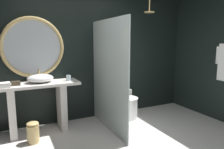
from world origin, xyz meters
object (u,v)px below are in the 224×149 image
Objects in this scene: rain_shower_head at (149,10)px; waste_bin at (33,132)px; vessel_sink at (40,78)px; tissue_box at (16,83)px; tumbler_cup at (68,78)px; toilet at (127,105)px; round_wall_mirror at (33,47)px.

rain_shower_head is 1.19× the size of waste_bin.
vessel_sink is 0.39m from tissue_box.
rain_shower_head is (2.06, -0.21, 1.22)m from vessel_sink.
rain_shower_head reaches higher than waste_bin.
waste_bin is at bearing -150.90° from tumbler_cup.
waste_bin is (-0.20, -0.41, -0.76)m from vessel_sink.
tumbler_cup is 1.34m from toilet.
round_wall_mirror is 2.64× the size of rain_shower_head.
round_wall_mirror is 3.14× the size of waste_bin.
toilet is at bearing 9.62° from waste_bin.
vessel_sink is at bearing -71.86° from round_wall_mirror.
waste_bin is at bearing -170.38° from toilet.
tumbler_cup is 0.24× the size of rain_shower_head.
rain_shower_head reaches higher than tumbler_cup.
tissue_box is 2.12m from toilet.
tissue_box is at bearing 179.03° from toilet.
waste_bin is (-1.84, -0.31, -0.09)m from toilet.
vessel_sink reaches higher than tissue_box.
toilet reaches higher than waste_bin.
tissue_box is 0.82m from waste_bin.
tissue_box is 2.75m from rain_shower_head.
vessel_sink is 0.89m from waste_bin.
tissue_box is (-0.86, -0.03, -0.02)m from tumbler_cup.
toilet is (-0.42, 0.11, -1.89)m from rain_shower_head.
vessel_sink is 0.47m from tumbler_cup.
toilet is (1.71, -0.30, -1.19)m from round_wall_mirror.
rain_shower_head is at bearing -11.16° from round_wall_mirror.
waste_bin is (-0.13, -0.62, -1.28)m from round_wall_mirror.
round_wall_mirror is at bearing 108.14° from vessel_sink.
tumbler_cup reaches higher than waste_bin.
vessel_sink is 1.08× the size of rain_shower_head.
vessel_sink is 0.78× the size of toilet.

